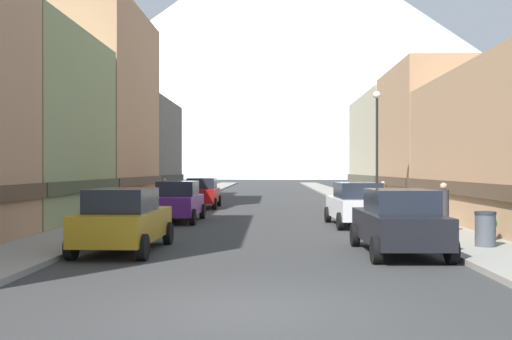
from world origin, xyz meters
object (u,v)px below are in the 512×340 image
(pedestrian_0, at_px, (165,192))
(pedestrian_1, at_px, (383,197))
(car_right_1, at_px, (356,204))
(car_left_1, at_px, (177,201))
(trash_bin_right, at_px, (485,229))
(pedestrian_2, at_px, (444,209))
(car_right_0, at_px, (399,221))
(car_left_0, at_px, (124,220))
(potted_plant_0, at_px, (489,227))
(car_left_2, at_px, (202,193))
(streetlamp_right, at_px, (377,134))

(pedestrian_0, relative_size, pedestrian_1, 1.04)
(car_right_1, bearing_deg, car_left_1, 165.75)
(trash_bin_right, distance_m, pedestrian_2, 3.69)
(car_right_0, distance_m, car_right_1, 7.99)
(car_left_1, height_order, car_right_0, same)
(car_left_1, bearing_deg, trash_bin_right, -42.49)
(car_left_0, height_order, car_left_1, same)
(potted_plant_0, bearing_deg, car_left_2, 122.32)
(car_left_1, bearing_deg, pedestrian_1, 28.06)
(potted_plant_0, height_order, streetlamp_right, streetlamp_right)
(car_left_1, bearing_deg, car_right_1, -14.25)
(car_left_2, relative_size, potted_plant_0, 5.79)
(car_left_2, height_order, car_right_0, same)
(car_right_0, bearing_deg, pedestrian_2, 60.38)
(car_left_0, relative_size, pedestrian_1, 2.90)
(pedestrian_1, height_order, pedestrian_2, pedestrian_2)
(trash_bin_right, relative_size, pedestrian_0, 0.62)
(car_right_1, height_order, trash_bin_right, car_right_1)
(car_left_0, relative_size, streetlamp_right, 0.76)
(car_left_0, height_order, car_left_2, same)
(trash_bin_right, xyz_separation_m, pedestrian_1, (-0.10, 14.65, 0.21))
(car_left_1, xyz_separation_m, potted_plant_0, (10.80, -7.77, -0.34))
(car_right_1, bearing_deg, potted_plant_0, -61.32)
(car_right_0, relative_size, potted_plant_0, 5.80)
(pedestrian_1, bearing_deg, trash_bin_right, -89.61)
(car_left_2, xyz_separation_m, trash_bin_right, (10.15, -18.59, -0.26))
(car_left_0, distance_m, pedestrian_1, 17.98)
(car_right_0, xyz_separation_m, potted_plant_0, (3.20, 2.15, -0.34))
(pedestrian_0, bearing_deg, car_left_0, -83.05)
(trash_bin_right, relative_size, pedestrian_1, 0.64)
(car_right_0, distance_m, pedestrian_2, 4.96)
(car_left_0, bearing_deg, car_left_2, 90.00)
(car_left_2, relative_size, car_right_1, 0.98)
(car_right_0, xyz_separation_m, streetlamp_right, (1.55, 12.04, 3.09))
(trash_bin_right, relative_size, pedestrian_2, 0.57)
(trash_bin_right, xyz_separation_m, potted_plant_0, (0.65, 1.52, -0.09))
(car_left_1, xyz_separation_m, pedestrian_2, (10.05, -5.62, 0.04))
(pedestrian_1, bearing_deg, potted_plant_0, -86.73)
(car_left_2, distance_m, pedestrian_1, 10.80)
(car_left_2, height_order, potted_plant_0, car_left_2)
(car_right_0, distance_m, potted_plant_0, 3.87)
(car_right_0, height_order, pedestrian_1, car_right_0)
(car_right_1, height_order, pedestrian_0, car_right_1)
(car_left_1, height_order, car_right_1, same)
(car_right_1, bearing_deg, car_left_2, 124.11)
(car_left_2, bearing_deg, pedestrian_0, 152.98)
(trash_bin_right, bearing_deg, pedestrian_2, 91.56)
(car_left_2, bearing_deg, car_left_1, -89.99)
(car_left_1, distance_m, car_right_1, 7.84)
(streetlamp_right, bearing_deg, car_left_2, 141.88)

